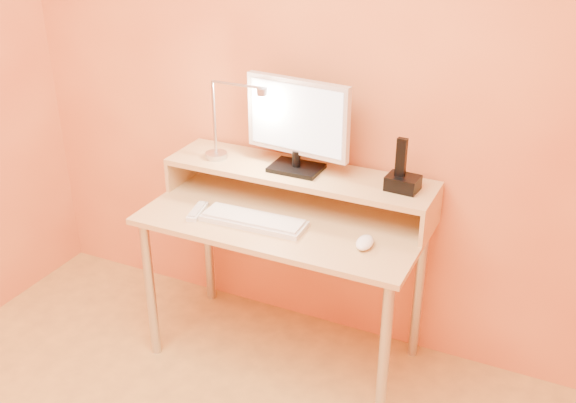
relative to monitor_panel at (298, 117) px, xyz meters
The scene contains 25 objects.
wall_back 0.21m from the monitor_panel, 85.87° to the left, with size 3.00×0.04×2.50m, color #F79552.
desk_leg_fl 1.03m from the monitor_panel, 142.71° to the right, with size 0.04×0.04×0.69m, color #B6B5BB.
desk_leg_fr 1.04m from the monitor_panel, 36.13° to the right, with size 0.04×0.04×0.69m, color #B6B5BB.
desk_leg_bl 0.94m from the monitor_panel, behind, with size 0.04×0.04×0.69m, color #B6B5BB.
desk_leg_br 0.96m from the monitor_panel, ahead, with size 0.04×0.04×0.69m, color #B6B5BB.
desk_lower 0.44m from the monitor_panel, 85.87° to the right, with size 1.20×0.60×0.03m, color tan.
shelf_riser_left 0.67m from the monitor_panel, behind, with size 0.02×0.30×0.14m, color tan.
shelf_riser_right 0.69m from the monitor_panel, ahead, with size 0.02×0.30×0.14m, color tan.
desk_shelf 0.25m from the monitor_panel, 40.84° to the right, with size 1.20×0.30×0.03m, color tan.
monitor_foot 0.23m from the monitor_panel, 90.00° to the right, with size 0.22×0.16×0.02m, color black.
monitor_neck 0.19m from the monitor_panel, 90.00° to the right, with size 0.04×0.04×0.07m, color black.
monitor_panel is the anchor object (origin of this frame).
monitor_back 0.02m from the monitor_panel, 90.00° to the left, with size 0.43×0.01×0.28m, color black.
monitor_screen 0.02m from the monitor_panel, 90.00° to the right, with size 0.43×0.00×0.28m, color silver.
lamp_base 0.45m from the monitor_panel, behind, with size 0.10×0.10×0.03m, color #B6B5BB.
lamp_post 0.39m from the monitor_panel, behind, with size 0.01×0.01×0.33m, color #B6B5BB.
lamp_arm 0.29m from the monitor_panel, behind, with size 0.01×0.01×0.24m, color #B6B5BB.
lamp_head 0.18m from the monitor_panel, 164.51° to the right, with size 0.04×0.04×0.03m, color #B6B5BB.
lamp_bulb 0.17m from the monitor_panel, 164.51° to the right, with size 0.03×0.03×0.00m, color #FFEAC6.
phone_dock 0.52m from the monitor_panel, ahead, with size 0.13×0.10×0.06m, color black.
phone_handset 0.47m from the monitor_panel, ahead, with size 0.04×0.03×0.16m, color black.
phone_led 0.56m from the monitor_panel, ahead, with size 0.01×0.00×0.04m, color blue.
keyboard 0.47m from the monitor_panel, 106.81° to the right, with size 0.45×0.14×0.02m, color silver.
mouse 0.61m from the monitor_panel, 31.59° to the right, with size 0.07×0.12×0.04m, color white.
remote_control 0.59m from the monitor_panel, 140.31° to the right, with size 0.04×0.17×0.02m, color silver.
Camera 1 is at (1.09, -1.10, 2.04)m, focal length 41.76 mm.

